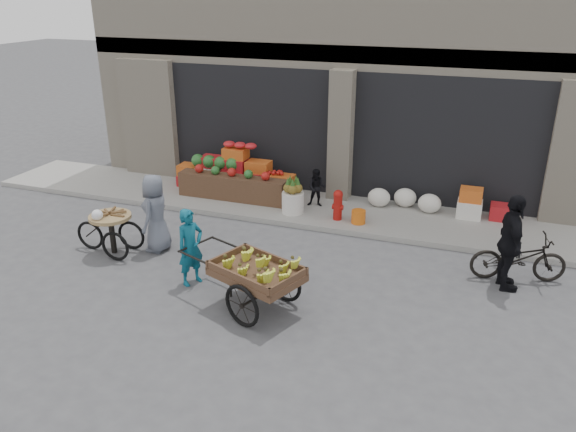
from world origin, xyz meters
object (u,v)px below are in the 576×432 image
(orange_bucket, at_px, (358,217))
(vendor_grey, at_px, (156,213))
(bicycle, at_px, (518,258))
(pineapple_bin, at_px, (293,202))
(cyclist, at_px, (511,243))
(fire_hydrant, at_px, (338,204))
(banana_cart, at_px, (254,269))
(vendor_woman, at_px, (190,247))
(seated_person, at_px, (317,188))
(tricycle_cart, at_px, (111,227))

(orange_bucket, height_order, vendor_grey, vendor_grey)
(bicycle, bearing_deg, pineapple_bin, 60.04)
(pineapple_bin, xyz_separation_m, cyclist, (4.72, -1.87, 0.53))
(pineapple_bin, relative_size, fire_hydrant, 0.73)
(vendor_grey, bearing_deg, bicycle, 94.34)
(pineapple_bin, bearing_deg, banana_cart, -79.78)
(vendor_woman, bearing_deg, orange_bucket, -7.35)
(seated_person, bearing_deg, vendor_woman, -114.66)
(orange_bucket, height_order, bicycle, bicycle)
(fire_hydrant, relative_size, orange_bucket, 2.22)
(pineapple_bin, height_order, fire_hydrant, fire_hydrant)
(pineapple_bin, xyz_separation_m, fire_hydrant, (1.10, -0.05, 0.13))
(vendor_woman, bearing_deg, seated_person, 11.25)
(tricycle_cart, relative_size, bicycle, 0.83)
(pineapple_bin, relative_size, bicycle, 0.30)
(pineapple_bin, height_order, banana_cart, banana_cart)
(pineapple_bin, relative_size, cyclist, 0.29)
(vendor_woman, bearing_deg, fire_hydrant, -0.94)
(fire_hydrant, distance_m, bicycle, 4.07)
(bicycle, bearing_deg, seated_person, 52.06)
(tricycle_cart, bearing_deg, cyclist, 8.25)
(seated_person, xyz_separation_m, banana_cart, (0.33, -4.64, 0.17))
(cyclist, bearing_deg, fire_hydrant, 49.96)
(fire_hydrant, bearing_deg, cyclist, -26.73)
(pineapple_bin, relative_size, tricycle_cart, 0.37)
(pineapple_bin, xyz_separation_m, bicycle, (4.92, -1.47, 0.08))
(banana_cart, distance_m, vendor_woman, 1.49)
(banana_cart, height_order, tricycle_cart, banana_cart)
(pineapple_bin, xyz_separation_m, vendor_woman, (-0.70, -3.61, 0.36))
(banana_cart, bearing_deg, bicycle, 52.47)
(orange_bucket, relative_size, tricycle_cart, 0.22)
(seated_person, height_order, tricycle_cart, seated_person)
(vendor_woman, distance_m, cyclist, 5.69)
(orange_bucket, bearing_deg, banana_cart, -102.48)
(fire_hydrant, bearing_deg, orange_bucket, -5.71)
(banana_cart, xyz_separation_m, bicycle, (4.19, 2.57, -0.31))
(pineapple_bin, height_order, cyclist, cyclist)
(seated_person, bearing_deg, bicycle, -34.64)
(orange_bucket, bearing_deg, seated_person, 149.74)
(orange_bucket, xyz_separation_m, bicycle, (3.32, -1.37, 0.18))
(fire_hydrant, xyz_separation_m, vendor_woman, (-1.80, -3.56, 0.22))
(bicycle, bearing_deg, vendor_grey, 85.84)
(orange_bucket, height_order, vendor_woman, vendor_woman)
(vendor_grey, bearing_deg, seated_person, 137.68)
(fire_hydrant, height_order, vendor_grey, vendor_grey)
(vendor_grey, height_order, bicycle, vendor_grey)
(pineapple_bin, bearing_deg, cyclist, -21.64)
(pineapple_bin, distance_m, tricycle_cart, 4.16)
(seated_person, distance_m, vendor_woman, 4.35)
(fire_hydrant, height_order, orange_bucket, fire_hydrant)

